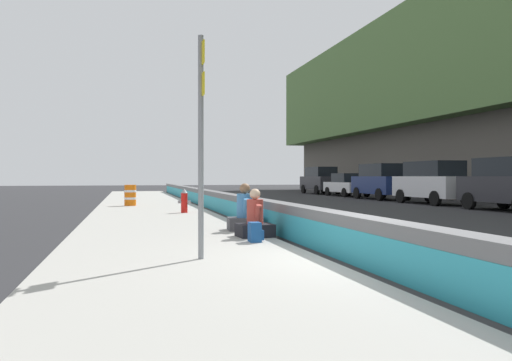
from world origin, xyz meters
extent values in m
plane|color=#2B2B2D|center=(0.00, 0.00, 0.00)|extent=(160.00, 160.00, 0.00)
cube|color=#A8A59E|center=(0.00, 2.65, 0.07)|extent=(80.00, 4.40, 0.14)
cube|color=slate|center=(0.00, 0.00, 0.42)|extent=(76.00, 0.44, 0.85)
cube|color=teal|center=(0.00, 0.23, 0.38)|extent=(74.48, 0.01, 0.54)
cylinder|color=gray|center=(0.72, 2.41, 1.94)|extent=(0.09, 0.09, 3.60)
cube|color=yellow|center=(0.72, 2.39, 3.44)|extent=(0.44, 0.02, 0.36)
cube|color=black|center=(0.72, 2.38, 3.44)|extent=(0.30, 0.01, 0.10)
cube|color=yellow|center=(0.72, 2.39, 2.94)|extent=(0.44, 0.02, 0.36)
cube|color=black|center=(0.72, 2.38, 2.94)|extent=(0.30, 0.01, 0.10)
cylinder|color=red|center=(11.31, 1.53, 0.50)|extent=(0.24, 0.24, 0.72)
cone|color=gray|center=(11.31, 1.53, 0.94)|extent=(0.26, 0.26, 0.16)
cylinder|color=gray|center=(11.31, 1.36, 0.54)|extent=(0.10, 0.12, 0.10)
cylinder|color=gray|center=(11.31, 1.70, 0.54)|extent=(0.10, 0.12, 0.10)
cube|color=black|center=(3.44, 0.83, 0.28)|extent=(0.70, 0.80, 0.28)
cylinder|color=#AD3D33|center=(3.44, 0.83, 0.69)|extent=(0.36, 0.36, 0.54)
sphere|color=beige|center=(3.44, 0.83, 1.08)|extent=(0.24, 0.24, 0.24)
cylinder|color=#AD3D33|center=(3.64, 0.84, 0.64)|extent=(0.28, 0.15, 0.47)
cylinder|color=#AD3D33|center=(3.24, 0.81, 0.64)|extent=(0.28, 0.15, 0.47)
cube|color=#424247|center=(4.85, 0.73, 0.30)|extent=(0.78, 0.90, 0.31)
cylinder|color=#427FB7|center=(4.85, 0.73, 0.75)|extent=(0.40, 0.40, 0.59)
sphere|color=#8E6647|center=(4.85, 0.73, 1.17)|extent=(0.26, 0.26, 0.26)
cylinder|color=#427FB7|center=(5.07, 0.71, 0.69)|extent=(0.31, 0.17, 0.52)
cylinder|color=#427FB7|center=(4.63, 0.76, 0.69)|extent=(0.31, 0.17, 0.52)
cube|color=navy|center=(2.57, 1.06, 0.34)|extent=(0.32, 0.22, 0.40)
cube|color=navy|center=(2.57, 0.92, 0.28)|extent=(0.22, 0.06, 0.20)
cylinder|color=orange|center=(16.43, 3.43, 0.61)|extent=(0.52, 0.52, 0.95)
cylinder|color=white|center=(16.43, 3.43, 0.80)|extent=(0.54, 0.54, 0.10)
cylinder|color=white|center=(16.43, 3.43, 0.47)|extent=(0.54, 0.54, 0.10)
cube|color=#28282D|center=(10.66, -12.14, 0.93)|extent=(4.80, 1.92, 1.10)
cylinder|color=black|center=(12.20, -11.22, 0.38)|extent=(0.76, 0.22, 0.76)
cylinder|color=black|center=(12.20, -13.06, 0.38)|extent=(0.76, 0.22, 0.76)
cube|color=silver|center=(16.44, -12.17, 0.93)|extent=(4.87, 2.09, 1.10)
cube|color=black|center=(16.34, -12.17, 1.88)|extent=(3.16, 1.84, 0.80)
cylinder|color=black|center=(17.94, -11.19, 0.38)|extent=(0.77, 0.25, 0.76)
cylinder|color=black|center=(18.01, -13.03, 0.38)|extent=(0.77, 0.25, 0.76)
cylinder|color=black|center=(14.87, -11.30, 0.38)|extent=(0.77, 0.25, 0.76)
cylinder|color=black|center=(14.94, -13.14, 0.38)|extent=(0.77, 0.25, 0.76)
cube|color=navy|center=(22.05, -12.15, 0.93)|extent=(4.81, 1.94, 1.10)
cube|color=black|center=(21.95, -12.15, 1.88)|extent=(3.11, 1.74, 0.80)
cylinder|color=black|center=(23.59, -11.24, 0.38)|extent=(0.76, 0.22, 0.76)
cylinder|color=black|center=(23.58, -13.08, 0.38)|extent=(0.76, 0.22, 0.76)
cylinder|color=black|center=(20.51, -11.23, 0.38)|extent=(0.76, 0.22, 0.76)
cylinder|color=black|center=(20.51, -13.07, 0.38)|extent=(0.76, 0.22, 0.76)
cube|color=silver|center=(27.48, -12.25, 0.69)|extent=(4.56, 1.96, 0.72)
cube|color=black|center=(27.38, -12.25, 1.38)|extent=(2.26, 1.70, 0.66)
cylinder|color=black|center=(28.89, -11.34, 0.33)|extent=(0.67, 0.24, 0.66)
cylinder|color=black|center=(28.95, -13.06, 0.33)|extent=(0.67, 0.24, 0.66)
cylinder|color=black|center=(26.01, -11.44, 0.33)|extent=(0.67, 0.24, 0.66)
cylinder|color=black|center=(26.07, -13.17, 0.33)|extent=(0.67, 0.24, 0.66)
cube|color=#28282D|center=(33.06, -12.34, 0.93)|extent=(4.83, 1.99, 1.10)
cube|color=black|center=(32.96, -12.34, 1.88)|extent=(3.12, 1.77, 0.80)
cylinder|color=black|center=(34.58, -11.39, 0.38)|extent=(0.76, 0.23, 0.76)
cylinder|color=black|center=(34.61, -13.23, 0.38)|extent=(0.76, 0.23, 0.76)
cylinder|color=black|center=(31.51, -11.44, 0.38)|extent=(0.76, 0.23, 0.76)
cylinder|color=black|center=(31.53, -13.28, 0.38)|extent=(0.76, 0.23, 0.76)
camera|label=1|loc=(-7.44, 3.57, 1.47)|focal=35.73mm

